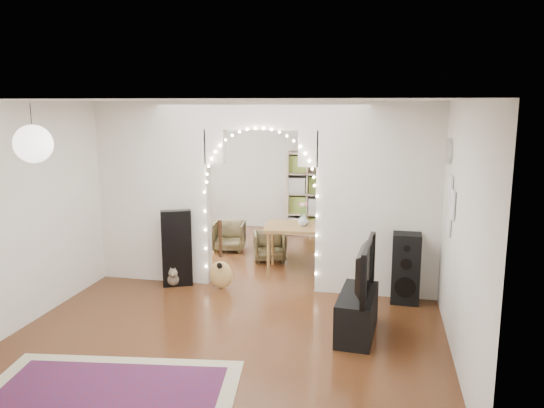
% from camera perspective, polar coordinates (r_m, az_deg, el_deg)
% --- Properties ---
extents(floor, '(7.50, 7.50, 0.00)m').
position_cam_1_polar(floor, '(7.98, -1.09, -8.75)').
color(floor, black).
rests_on(floor, ground).
extents(ceiling, '(5.00, 7.50, 0.02)m').
position_cam_1_polar(ceiling, '(7.52, -1.17, 11.03)').
color(ceiling, white).
rests_on(ceiling, wall_back).
extents(wall_back, '(5.00, 0.02, 2.70)m').
position_cam_1_polar(wall_back, '(11.29, 3.13, 4.06)').
color(wall_back, silver).
rests_on(wall_back, floor).
extents(wall_front, '(5.00, 0.02, 2.70)m').
position_cam_1_polar(wall_front, '(4.17, -12.81, -7.91)').
color(wall_front, silver).
rests_on(wall_front, floor).
extents(wall_left, '(0.02, 7.50, 2.70)m').
position_cam_1_polar(wall_left, '(8.54, -17.71, 1.40)').
color(wall_left, silver).
rests_on(wall_left, floor).
extents(wall_right, '(0.02, 7.50, 2.70)m').
position_cam_1_polar(wall_right, '(7.49, 17.85, 0.13)').
color(wall_right, silver).
rests_on(wall_right, floor).
extents(divider_wall, '(5.00, 0.20, 2.70)m').
position_cam_1_polar(divider_wall, '(7.62, -1.13, 1.40)').
color(divider_wall, silver).
rests_on(divider_wall, floor).
extents(fairy_lights, '(1.64, 0.04, 1.60)m').
position_cam_1_polar(fairy_lights, '(7.48, -1.36, 2.19)').
color(fairy_lights, '#FFEABF').
rests_on(fairy_lights, divider_wall).
extents(window, '(0.04, 1.20, 1.40)m').
position_cam_1_polar(window, '(10.10, -12.62, 3.88)').
color(window, white).
rests_on(window, wall_left).
extents(wall_clock, '(0.03, 0.31, 0.31)m').
position_cam_1_polar(wall_clock, '(6.80, 18.56, 5.44)').
color(wall_clock, white).
rests_on(wall_clock, wall_right).
extents(picture_frames, '(0.02, 0.50, 0.70)m').
position_cam_1_polar(picture_frames, '(6.49, 18.64, -0.15)').
color(picture_frames, white).
rests_on(picture_frames, wall_right).
extents(paper_lantern, '(0.40, 0.40, 0.40)m').
position_cam_1_polar(paper_lantern, '(6.11, -24.30, 5.92)').
color(paper_lantern, white).
rests_on(paper_lantern, ceiling).
extents(ceiling_fan, '(1.10, 1.10, 0.30)m').
position_cam_1_polar(ceiling_fan, '(9.49, 1.58, 9.16)').
color(ceiling_fan, '#CC8F44').
rests_on(ceiling_fan, ceiling).
extents(area_rug, '(2.60, 2.09, 0.02)m').
position_cam_1_polar(area_rug, '(5.32, -18.01, -19.79)').
color(area_rug, maroon).
rests_on(area_rug, floor).
extents(guitar_case, '(0.46, 0.31, 1.14)m').
position_cam_1_polar(guitar_case, '(7.94, -10.21, -4.72)').
color(guitar_case, black).
rests_on(guitar_case, floor).
extents(acoustic_guitar, '(0.37, 0.24, 0.87)m').
position_cam_1_polar(acoustic_guitar, '(7.77, -5.53, -6.40)').
color(acoustic_guitar, tan).
rests_on(acoustic_guitar, floor).
extents(tabby_cat, '(0.28, 0.48, 0.32)m').
position_cam_1_polar(tabby_cat, '(8.07, -10.45, -7.74)').
color(tabby_cat, brown).
rests_on(tabby_cat, floor).
extents(floor_speaker, '(0.38, 0.34, 0.96)m').
position_cam_1_polar(floor_speaker, '(7.42, 14.19, -6.72)').
color(floor_speaker, black).
rests_on(floor_speaker, floor).
extents(media_console, '(0.47, 1.03, 0.50)m').
position_cam_1_polar(media_console, '(6.39, 9.13, -11.58)').
color(media_console, black).
rests_on(media_console, floor).
extents(tv, '(0.22, 1.08, 0.62)m').
position_cam_1_polar(tv, '(6.20, 9.29, -6.79)').
color(tv, black).
rests_on(tv, media_console).
extents(bookcase, '(1.68, 0.52, 1.70)m').
position_cam_1_polar(bookcase, '(10.82, 6.07, 1.06)').
color(bookcase, tan).
rests_on(bookcase, floor).
extents(dining_table, '(1.28, 0.92, 0.76)m').
position_cam_1_polar(dining_table, '(8.45, 3.36, -2.83)').
color(dining_table, brown).
rests_on(dining_table, floor).
extents(flower_vase, '(0.20, 0.20, 0.19)m').
position_cam_1_polar(flower_vase, '(8.41, 3.37, -1.71)').
color(flower_vase, silver).
rests_on(flower_vase, dining_table).
extents(dining_chair_left, '(0.64, 0.65, 0.53)m').
position_cam_1_polar(dining_chair_left, '(9.78, -4.66, -3.47)').
color(dining_chair_left, '#483E24').
rests_on(dining_chair_left, floor).
extents(dining_chair_right, '(0.67, 0.68, 0.50)m').
position_cam_1_polar(dining_chair_right, '(9.14, -0.24, -4.55)').
color(dining_chair_right, '#483E24').
rests_on(dining_chair_right, floor).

